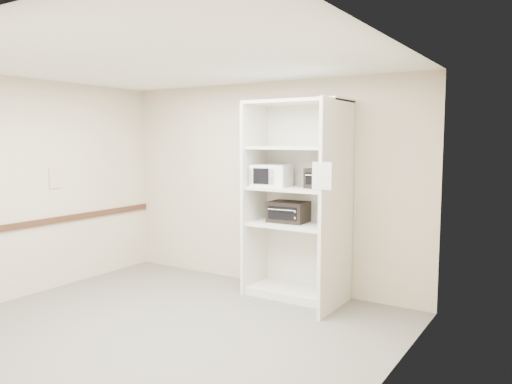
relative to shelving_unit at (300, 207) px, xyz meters
The scene contains 12 objects.
floor 2.15m from the shelving_unit, 111.36° to the right, with size 4.50×4.00×0.01m, color #656357.
ceiling 2.41m from the shelving_unit, 111.36° to the right, with size 4.50×4.00×0.01m, color white.
wall_back 0.76m from the shelving_unit, 155.96° to the left, with size 4.50×0.02×2.70m, color beige.
wall_left 3.38m from the shelving_unit, 149.71° to the right, with size 0.02×4.00×2.70m, color beige.
wall_right 2.34m from the shelving_unit, 47.07° to the right, with size 0.02×4.00×2.70m, color beige.
shelving_unit is the anchor object (origin of this frame).
microwave 0.53m from the shelving_unit, behind, with size 0.45×0.34×0.27m, color white.
toaster_oven_upper 0.47m from the shelving_unit, ahead, with size 0.41×0.31×0.24m, color black.
toaster_oven_lower 0.21m from the shelving_unit, 163.61° to the left, with size 0.47×0.35×0.26m, color black.
paper_sign 0.96m from the shelving_unit, 47.48° to the right, with size 0.22×0.01×0.28m, color white.
chair_rail 3.37m from the shelving_unit, 149.52° to the right, with size 0.04×3.98×0.08m, color #3C2315.
wall_poster 3.20m from the shelving_unit, 155.81° to the right, with size 0.01×0.19×0.26m, color silver.
Camera 1 is at (3.44, -3.68, 1.94)m, focal length 35.00 mm.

